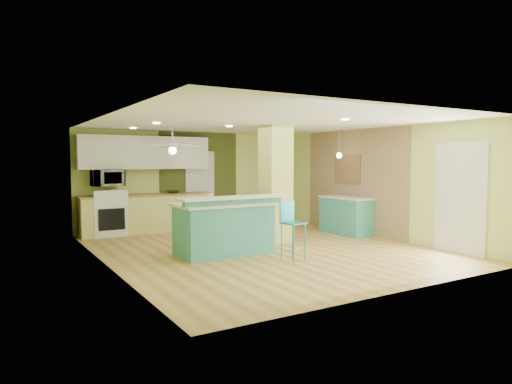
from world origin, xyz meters
TOP-DOWN VIEW (x-y plane):
  - floor at (0.00, 0.00)m, footprint 6.00×7.00m
  - ceiling at (0.00, 0.00)m, footprint 6.00×7.00m
  - wall_back at (0.00, 3.50)m, footprint 6.00×0.01m
  - wall_front at (0.00, -3.50)m, footprint 6.00×0.01m
  - wall_left at (-3.00, 0.00)m, footprint 0.01×7.00m
  - wall_right at (3.00, 0.00)m, footprint 0.01×7.00m
  - wood_panel at (2.99, 0.60)m, footprint 0.02×3.40m
  - olive_accent at (0.20, 3.49)m, footprint 2.20×0.02m
  - interior_door at (0.20, 3.46)m, footprint 0.82×0.05m
  - french_door at (2.97, -2.30)m, footprint 0.04×1.08m
  - column at (0.65, 0.50)m, footprint 0.55×0.55m
  - kitchen_run at (-1.30, 3.20)m, footprint 3.25×0.63m
  - stove at (-2.25, 3.19)m, footprint 0.76×0.66m
  - upper_cabinets at (-1.30, 3.32)m, footprint 3.20×0.34m
  - microwave at (-2.25, 3.20)m, footprint 0.70×0.48m
  - ceiling_fan at (-1.10, 2.00)m, footprint 1.41×1.41m
  - pendant_lamp at (2.65, 0.75)m, footprint 0.14×0.14m
  - wall_decor at (2.96, 0.80)m, footprint 0.03×0.90m
  - peninsula at (-0.87, -0.07)m, footprint 2.10×1.13m
  - bar_stool at (-0.12, -1.15)m, footprint 0.41×0.41m
  - side_counter at (2.70, 0.56)m, footprint 0.59×1.38m
  - fruit_bowl at (-0.66, 3.16)m, footprint 0.36×0.36m
  - canister at (-1.06, 0.20)m, footprint 0.14×0.14m

SIDE VIEW (x-z plane):
  - floor at x=0.00m, z-range -0.01..0.00m
  - side_counter at x=2.70m, z-range 0.00..0.89m
  - stove at x=-2.25m, z-range -0.08..1.00m
  - kitchen_run at x=-1.30m, z-range 0.00..0.94m
  - peninsula at x=-0.87m, z-range -0.04..1.08m
  - bar_stool at x=-0.12m, z-range 0.18..1.23m
  - fruit_bowl at x=-0.66m, z-range 0.94..1.01m
  - interior_door at x=0.20m, z-range 0.00..2.00m
  - french_door at x=2.97m, z-range 0.00..2.10m
  - canister at x=-1.06m, z-range 0.97..1.14m
  - wall_back at x=0.00m, z-range 0.00..2.50m
  - wall_front at x=0.00m, z-range 0.00..2.50m
  - wall_left at x=-3.00m, z-range 0.00..2.50m
  - wall_right at x=3.00m, z-range 0.00..2.50m
  - wood_panel at x=2.99m, z-range 0.00..2.50m
  - olive_accent at x=0.20m, z-range 0.00..2.50m
  - column at x=0.65m, z-range 0.00..2.50m
  - microwave at x=-2.25m, z-range 1.16..1.55m
  - wall_decor at x=2.96m, z-range 1.20..1.90m
  - pendant_lamp at x=2.65m, z-range 1.54..2.23m
  - upper_cabinets at x=-1.30m, z-range 1.55..2.35m
  - ceiling_fan at x=-1.10m, z-range 1.77..2.38m
  - ceiling at x=0.00m, z-range 2.50..2.51m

